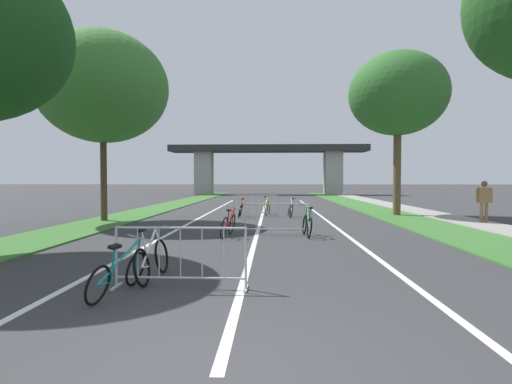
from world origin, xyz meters
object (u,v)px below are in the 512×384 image
object	(u,v)px
tree_right_pine_near	(398,94)
bicycle_red_5	(228,225)
bicycle_orange_6	(241,210)
tree_left_oak_mid	(103,88)
pedestrian_waiting	(484,198)
bicycle_white_1	(152,259)
bicycle_green_4	(307,225)
crowd_barrier_third	(256,206)
bicycle_yellow_0	(267,208)
bicycle_silver_2	(290,210)
bicycle_teal_3	(119,273)
crowd_barrier_nearest	(181,258)
crowd_barrier_second	(278,219)

from	to	relation	value
tree_right_pine_near	bicycle_red_5	world-z (taller)	tree_right_pine_near
bicycle_red_5	bicycle_orange_6	distance (m)	6.76
tree_left_oak_mid	pedestrian_waiting	size ratio (longest dim) A/B	4.62
bicycle_white_1	bicycle_orange_6	size ratio (longest dim) A/B	1.07
bicycle_orange_6	bicycle_green_4	bearing A→B (deg)	-67.95
crowd_barrier_third	bicycle_green_4	distance (m)	7.36
tree_right_pine_near	pedestrian_waiting	bearing A→B (deg)	-55.41
tree_left_oak_mid	pedestrian_waiting	distance (m)	16.88
crowd_barrier_third	bicycle_yellow_0	xyz separation A→B (m)	(0.56, 0.52, -0.13)
crowd_barrier_third	bicycle_silver_2	world-z (taller)	crowd_barrier_third
bicycle_teal_3	crowd_barrier_nearest	bearing A→B (deg)	35.65
crowd_barrier_second	bicycle_yellow_0	size ratio (longest dim) A/B	1.34
bicycle_silver_2	tree_left_oak_mid	bearing A→B (deg)	-167.39
crowd_barrier_nearest	crowd_barrier_second	world-z (taller)	same
bicycle_orange_6	bicycle_white_1	bearing A→B (deg)	-93.33
crowd_barrier_second	bicycle_silver_2	distance (m)	6.27
bicycle_green_4	pedestrian_waiting	xyz separation A→B (m)	(7.66, 3.94, 0.71)
bicycle_yellow_0	pedestrian_waiting	xyz separation A→B (m)	(9.07, -3.67, 0.70)
crowd_barrier_third	bicycle_yellow_0	distance (m)	0.77
bicycle_yellow_0	bicycle_orange_6	distance (m)	1.65
bicycle_teal_3	bicycle_orange_6	size ratio (longest dim) A/B	1.06
bicycle_teal_3	bicycle_green_4	distance (m)	7.66
crowd_barrier_third	bicycle_red_5	world-z (taller)	crowd_barrier_third
bicycle_white_1	bicycle_silver_2	size ratio (longest dim) A/B	1.04
crowd_barrier_third	bicycle_white_1	world-z (taller)	crowd_barrier_third
bicycle_silver_2	bicycle_red_5	xyz separation A→B (m)	(-2.31, -6.81, 0.02)
bicycle_teal_3	bicycle_red_5	distance (m)	6.65
tree_right_pine_near	bicycle_white_1	distance (m)	16.81
tree_right_pine_near	bicycle_orange_6	size ratio (longest dim) A/B	5.13
tree_right_pine_near	bicycle_yellow_0	distance (m)	8.75
bicycle_red_5	bicycle_orange_6	bearing A→B (deg)	99.51
bicycle_red_5	pedestrian_waiting	bearing A→B (deg)	30.48
tree_right_pine_near	bicycle_red_5	distance (m)	12.36
bicycle_green_4	bicycle_orange_6	bearing A→B (deg)	107.99
bicycle_yellow_0	bicycle_silver_2	world-z (taller)	bicycle_silver_2
bicycle_green_4	bicycle_red_5	xyz separation A→B (m)	(-2.55, -0.21, 0.01)
bicycle_white_1	bicycle_red_5	size ratio (longest dim) A/B	1.00
crowd_barrier_nearest	bicycle_red_5	bearing A→B (deg)	88.74
crowd_barrier_third	bicycle_white_1	distance (m)	12.92
pedestrian_waiting	bicycle_teal_3	bearing A→B (deg)	49.18
crowd_barrier_nearest	crowd_barrier_second	bearing A→B (deg)	75.43
bicycle_yellow_0	bicycle_green_4	bearing A→B (deg)	-72.47
crowd_barrier_nearest	bicycle_green_4	distance (m)	6.88
tree_right_pine_near	bicycle_green_4	size ratio (longest dim) A/B	5.06
tree_left_oak_mid	crowd_barrier_second	bearing A→B (deg)	-26.88
tree_left_oak_mid	bicycle_teal_3	xyz separation A→B (m)	(4.95, -10.99, -5.50)
bicycle_teal_3	bicycle_orange_6	world-z (taller)	bicycle_orange_6
tree_left_oak_mid	bicycle_silver_2	distance (m)	10.22
tree_left_oak_mid	crowd_barrier_third	world-z (taller)	tree_left_oak_mid
tree_right_pine_near	bicycle_red_5	xyz separation A→B (m)	(-7.74, -7.73, -5.76)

